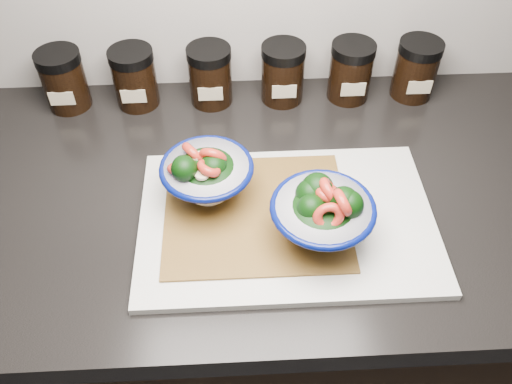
{
  "coord_description": "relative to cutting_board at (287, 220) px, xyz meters",
  "views": [
    {
      "loc": [
        -0.03,
        0.84,
        1.54
      ],
      "look_at": [
        0.0,
        1.39,
        0.96
      ],
      "focal_mm": 38.0,
      "sensor_mm": 36.0,
      "label": 1
    }
  ],
  "objects": [
    {
      "name": "bowl_right",
      "position": [
        0.04,
        -0.04,
        0.06
      ],
      "size": [
        0.15,
        0.15,
        0.11
      ],
      "rotation": [
        0.0,
        0.0,
        0.43
      ],
      "color": "white",
      "rests_on": "bamboo_mat"
    },
    {
      "name": "countertop",
      "position": [
        -0.05,
        0.08,
        -0.03
      ],
      "size": [
        3.5,
        0.6,
        0.04
      ],
      "primitive_type": "cube",
      "color": "black",
      "rests_on": "cabinet"
    },
    {
      "name": "spice_jar_e",
      "position": [
        0.15,
        0.32,
        0.05
      ],
      "size": [
        0.08,
        0.08,
        0.11
      ],
      "color": "black",
      "rests_on": "countertop"
    },
    {
      "name": "bamboo_mat",
      "position": [
        -0.05,
        0.01,
        0.01
      ],
      "size": [
        0.28,
        0.24,
        0.0
      ],
      "primitive_type": "cube",
      "color": "olive",
      "rests_on": "cutting_board"
    },
    {
      "name": "spice_jar_c",
      "position": [
        -0.12,
        0.32,
        0.05
      ],
      "size": [
        0.08,
        0.08,
        0.11
      ],
      "color": "black",
      "rests_on": "countertop"
    },
    {
      "name": "spice_jar_d",
      "position": [
        0.02,
        0.32,
        0.05
      ],
      "size": [
        0.08,
        0.08,
        0.11
      ],
      "color": "black",
      "rests_on": "countertop"
    },
    {
      "name": "bowl_left",
      "position": [
        -0.12,
        0.05,
        0.05
      ],
      "size": [
        0.14,
        0.14,
        0.1
      ],
      "rotation": [
        0.0,
        0.0,
        -0.19
      ],
      "color": "white",
      "rests_on": "bamboo_mat"
    },
    {
      "name": "spice_jar_b",
      "position": [
        -0.26,
        0.32,
        0.05
      ],
      "size": [
        0.08,
        0.08,
        0.11
      ],
      "color": "black",
      "rests_on": "countertop"
    },
    {
      "name": "spice_jar_a",
      "position": [
        -0.39,
        0.32,
        0.05
      ],
      "size": [
        0.08,
        0.08,
        0.11
      ],
      "color": "black",
      "rests_on": "countertop"
    },
    {
      "name": "cutting_board",
      "position": [
        0.0,
        0.0,
        0.0
      ],
      "size": [
        0.45,
        0.3,
        0.01
      ],
      "primitive_type": "cube",
      "color": "silver",
      "rests_on": "countertop"
    },
    {
      "name": "cabinet",
      "position": [
        -0.05,
        0.08,
        -0.48
      ],
      "size": [
        3.43,
        0.58,
        0.86
      ],
      "primitive_type": "cube",
      "color": "black",
      "rests_on": "ground"
    },
    {
      "name": "spice_jar_f",
      "position": [
        0.27,
        0.32,
        0.05
      ],
      "size": [
        0.08,
        0.08,
        0.11
      ],
      "color": "black",
      "rests_on": "countertop"
    }
  ]
}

